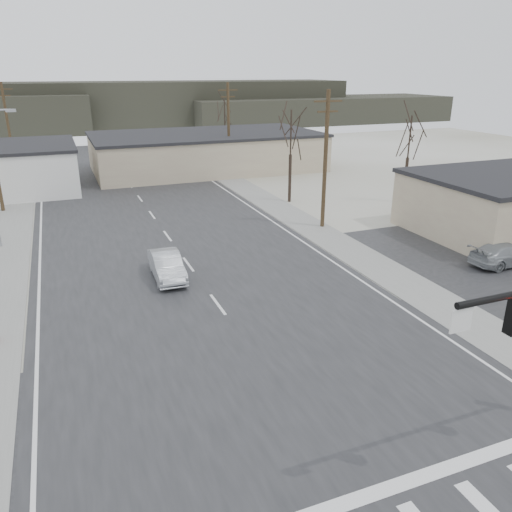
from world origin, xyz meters
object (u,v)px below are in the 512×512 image
Objects in this scene: car_far_a at (158,166)px; car_parked_silver at (506,254)px; car_far_b at (120,163)px; sedan_crossing at (167,266)px.

car_far_a is 39.11m from car_parked_silver.
car_far_a is 5.75m from car_far_b.
car_far_a is 1.17× the size of car_parked_silver.
sedan_crossing is at bearing 98.54° from car_far_a.
car_far_b is 0.92× the size of car_parked_silver.
car_parked_silver is (19.67, -5.59, -0.06)m from sedan_crossing.
car_far_a reaches higher than car_parked_silver.
sedan_crossing is 31.43m from car_far_a.
car_far_b is (-3.80, 4.32, -0.06)m from car_far_a.
car_parked_silver is at bearing -59.22° from car_far_b.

